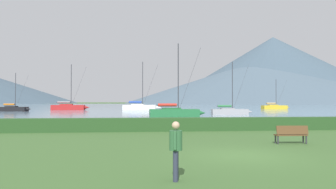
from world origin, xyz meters
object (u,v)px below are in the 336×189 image
object	(u,v)px
sailboat_slip_4	(69,107)
person_standing_walker	(176,146)
sailboat_slip_0	(175,112)
sailboat_slip_3	(140,107)
sailboat_slip_5	(230,111)
sailboat_slip_2	(275,107)
sailboat_slip_1	(13,109)
park_bench_near_path	(291,134)

from	to	relation	value
sailboat_slip_4	person_standing_walker	distance (m)	74.77
sailboat_slip_0	sailboat_slip_3	xyz separation A→B (m)	(-4.27, 33.82, 0.11)
sailboat_slip_4	sailboat_slip_5	distance (m)	44.33
person_standing_walker	sailboat_slip_2	bearing A→B (deg)	76.26
sailboat_slip_1	sailboat_slip_4	world-z (taller)	sailboat_slip_4
sailboat_slip_3	sailboat_slip_4	bearing A→B (deg)	-179.99
sailboat_slip_5	sailboat_slip_4	bearing A→B (deg)	139.78
sailboat_slip_2	sailboat_slip_3	bearing A→B (deg)	-173.12
sailboat_slip_5	park_bench_near_path	distance (m)	35.39
sailboat_slip_5	person_standing_walker	distance (m)	44.01
sailboat_slip_4	park_bench_near_path	distance (m)	70.07
sailboat_slip_0	sailboat_slip_1	world-z (taller)	sailboat_slip_0
sailboat_slip_4	sailboat_slip_2	bearing A→B (deg)	1.26
sailboat_slip_2	person_standing_walker	bearing A→B (deg)	-117.10
park_bench_near_path	sailboat_slip_5	bearing A→B (deg)	80.86
sailboat_slip_4	sailboat_slip_5	size ratio (longest dim) A/B	1.32
sailboat_slip_3	person_standing_walker	xyz separation A→B (m)	(-0.14, -69.41, 0.20)
sailboat_slip_2	park_bench_near_path	distance (m)	73.60
sailboat_slip_1	person_standing_walker	world-z (taller)	sailboat_slip_1
sailboat_slip_5	sailboat_slip_1	bearing A→B (deg)	156.55
sailboat_slip_3	sailboat_slip_5	world-z (taller)	sailboat_slip_3
sailboat_slip_0	sailboat_slip_5	distance (m)	11.49
park_bench_near_path	person_standing_walker	bearing A→B (deg)	-131.97
sailboat_slip_1	sailboat_slip_3	distance (m)	28.10
sailboat_slip_1	sailboat_slip_2	distance (m)	64.71
sailboat_slip_3	sailboat_slip_5	size ratio (longest dim) A/B	1.37
sailboat_slip_0	sailboat_slip_4	bearing A→B (deg)	120.08
sailboat_slip_4	person_standing_walker	bearing A→B (deg)	-77.06
sailboat_slip_5	person_standing_walker	xyz separation A→B (m)	(-14.16, -41.66, 0.42)
sailboat_slip_1	park_bench_near_path	distance (m)	65.96
sailboat_slip_2	sailboat_slip_4	world-z (taller)	sailboat_slip_4
person_standing_walker	sailboat_slip_3	bearing A→B (deg)	102.24
sailboat_slip_1	sailboat_slip_2	bearing A→B (deg)	16.90
sailboat_slip_4	park_bench_near_path	bearing A→B (deg)	-70.19
sailboat_slip_0	park_bench_near_path	world-z (taller)	sailboat_slip_0
sailboat_slip_1	sailboat_slip_4	distance (m)	13.51
sailboat_slip_0	park_bench_near_path	bearing A→B (deg)	-85.44
sailboat_slip_4	park_bench_near_path	size ratio (longest dim) A/B	6.78
sailboat_slip_4	sailboat_slip_5	xyz separation A→B (m)	(31.66, -31.03, -0.20)
sailboat_slip_2	sailboat_slip_3	world-z (taller)	sailboat_slip_3
park_bench_near_path	sailboat_slip_0	bearing A→B (deg)	97.70
sailboat_slip_5	person_standing_walker	size ratio (longest dim) A/B	5.20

